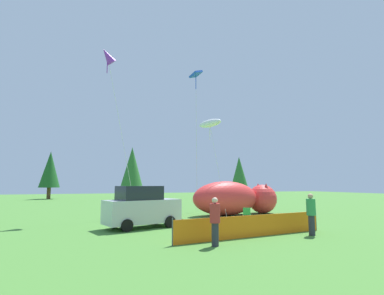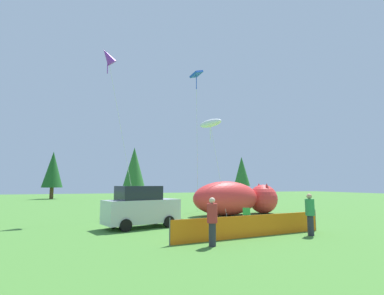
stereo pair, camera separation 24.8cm
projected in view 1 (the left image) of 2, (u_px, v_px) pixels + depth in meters
ground_plane at (228, 226)px, 17.04m from camera, size 120.00×120.00×0.00m
parked_car at (142, 207)px, 16.27m from camera, size 4.33×2.67×2.25m
folding_chair at (247, 213)px, 18.54m from camera, size 0.65×0.65×0.90m
inflatable_cat at (235, 199)px, 22.92m from camera, size 7.47×3.11×2.54m
safety_fence at (254, 226)px, 13.48m from camera, size 8.05×1.11×1.05m
spectator_in_red_shirt at (215, 219)px, 11.52m from camera, size 0.40×0.40×1.84m
spectator_in_yellow_shirt at (311, 212)px, 13.92m from camera, size 0.42×0.42×1.91m
kite_blue_box at (196, 78)px, 25.23m from camera, size 1.26×2.16×11.90m
kite_purple_delta at (108, 57)px, 21.81m from camera, size 3.10×1.05×12.30m
kite_white_ghost at (210, 124)px, 23.67m from camera, size 1.32×3.47×7.52m
horizon_tree_east at (50, 170)px, 46.74m from camera, size 3.11×3.11×7.41m
horizon_tree_west at (239, 171)px, 61.99m from camera, size 3.32×3.32×7.92m
horizon_tree_mid at (132, 167)px, 47.49m from camera, size 3.41×3.41×8.15m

